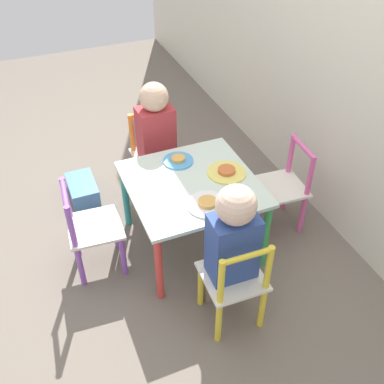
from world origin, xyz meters
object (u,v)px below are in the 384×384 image
child_left (157,133)px  plate_left (178,160)px  chair_purple (91,230)px  child_right (231,241)px  plate_back (227,172)px  plate_right (208,204)px  storage_bin (83,189)px  chair_yellow (234,282)px  kids_table (192,191)px  chair_orange (155,156)px  chair_pink (283,188)px

child_left → plate_left: child_left is taller
chair_purple → child_right: size_ratio=0.69×
child_right → plate_back: bearing=-111.9°
chair_purple → plate_left: chair_purple is taller
chair_purple → plate_left: bearing=-69.7°
plate_right → storage_bin: 1.02m
chair_yellow → plate_right: chair_yellow is taller
kids_table → child_right: (0.47, -0.01, 0.08)m
kids_table → plate_right: 0.20m
kids_table → chair_orange: bearing=-177.2°
plate_back → plate_left: bearing=-135.0°
chair_yellow → chair_purple: size_ratio=1.00×
kids_table → plate_left: (-0.19, 0.00, 0.06)m
kids_table → child_left: bearing=-177.2°
chair_orange → child_right: bearing=-92.1°
chair_orange → plate_right: 0.74m
chair_purple → storage_bin: (-0.59, 0.05, -0.20)m
chair_pink → child_left: size_ratio=0.69×
chair_orange → plate_left: bearing=-88.4°
child_left → plate_left: size_ratio=4.68×
chair_purple → child_left: child_left is taller
kids_table → chair_purple: chair_purple is taller
child_right → plate_left: 0.66m
plate_left → kids_table: bearing=-0.0°
plate_back → storage_bin: bearing=-133.3°
chair_yellow → plate_left: chair_yellow is taller
child_left → plate_back: (0.46, 0.21, -0.01)m
child_left → child_right: 0.93m
kids_table → plate_right: (0.19, 0.00, 0.06)m
plate_left → storage_bin: bearing=-132.6°
child_left → plate_left: bearing=-88.1°
child_right → plate_right: size_ratio=3.80×
chair_orange → child_left: bearing=-90.0°
child_left → kids_table: bearing=-90.0°
plate_right → plate_back: bearing=135.0°
chair_yellow → storage_bin: chair_yellow is taller
chair_pink → plate_right: chair_pink is taller
kids_table → plate_left: plate_left is taller
child_left → chair_orange: bearing=90.0°
child_left → child_right: child_right is taller
plate_left → plate_right: size_ratio=0.81×
child_right → plate_back: 0.51m
storage_bin → chair_yellow: bearing=21.6°
child_left → plate_left: (0.27, 0.02, -0.01)m
plate_left → plate_right: 0.38m
storage_bin → child_right: bearing=22.8°
chair_yellow → plate_right: bearing=-91.0°
child_right → plate_left: (-0.66, 0.01, -0.02)m
chair_orange → chair_yellow: (1.05, 0.01, 0.00)m
kids_table → child_left: size_ratio=0.85×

